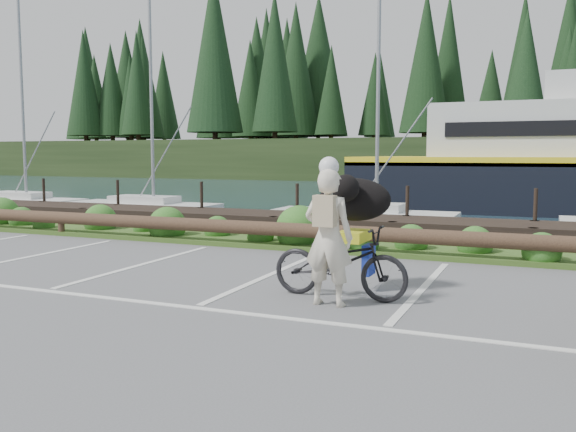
# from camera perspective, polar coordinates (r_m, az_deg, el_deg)

# --- Properties ---
(ground) EXTENTS (72.00, 72.00, 0.00)m
(ground) POSITION_cam_1_polar(r_m,az_deg,el_deg) (8.67, -7.38, -7.93)
(ground) COLOR #555658
(harbor_backdrop) EXTENTS (170.00, 160.00, 30.00)m
(harbor_backdrop) POSITION_cam_1_polar(r_m,az_deg,el_deg) (85.84, 20.44, 4.07)
(harbor_backdrop) COLOR #19303D
(harbor_backdrop) RESTS_ON ground
(vegetation_strip) EXTENTS (34.00, 1.60, 0.10)m
(vegetation_strip) POSITION_cam_1_polar(r_m,az_deg,el_deg) (13.41, 4.14, -2.79)
(vegetation_strip) COLOR #3D5B21
(vegetation_strip) RESTS_ON ground
(log_rail) EXTENTS (32.00, 0.30, 0.60)m
(log_rail) POSITION_cam_1_polar(r_m,az_deg,el_deg) (12.77, 3.12, -3.45)
(log_rail) COLOR #443021
(log_rail) RESTS_ON ground
(bicycle) EXTENTS (2.01, 0.74, 1.05)m
(bicycle) POSITION_cam_1_polar(r_m,az_deg,el_deg) (8.73, 4.86, -4.29)
(bicycle) COLOR black
(bicycle) RESTS_ON ground
(cyclist) EXTENTS (0.69, 0.46, 1.87)m
(cyclist) POSITION_cam_1_polar(r_m,az_deg,el_deg) (8.24, 3.81, -2.02)
(cyclist) COLOR beige
(cyclist) RESTS_ON ground
(dog) EXTENTS (0.58, 1.14, 0.65)m
(dog) POSITION_cam_1_polar(r_m,az_deg,el_deg) (9.23, 6.24, 1.54)
(dog) COLOR black
(dog) RESTS_ON bicycle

